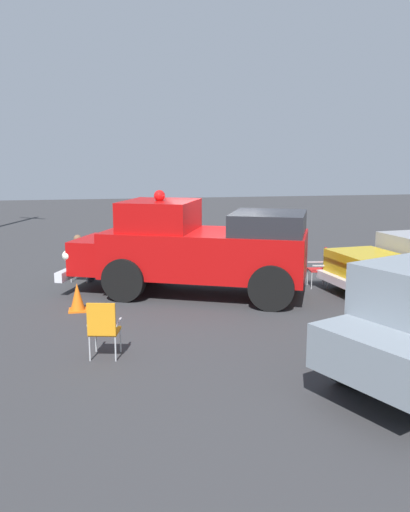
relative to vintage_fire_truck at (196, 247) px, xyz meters
name	(u,v)px	position (x,y,z in m)	size (l,w,h in m)	color
ground_plane	(220,289)	(0.71, 0.38, -1.20)	(60.00, 60.00, 0.00)	#333335
vintage_fire_truck	(196,247)	(0.00, 0.00, 0.00)	(6.32, 4.40, 2.59)	black
lawn_chair_near_truck	(77,260)	(-2.97, 2.07, -0.61)	(0.62, 0.63, 1.02)	#B7BABF
lawn_chair_by_car	(103,326)	(-2.30, -3.99, -0.61)	(0.60, 0.60, 1.02)	#B7BABF
lawn_chair_spare	(323,265)	(3.42, 0.14, -0.61)	(0.56, 0.57, 1.02)	#B7BABF
spectator_seated	(81,256)	(-2.85, 2.03, -0.50)	(0.62, 0.52, 1.29)	#383842
traffic_cone	(77,298)	(-2.86, -0.96, -0.89)	(0.40, 0.40, 0.64)	orange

